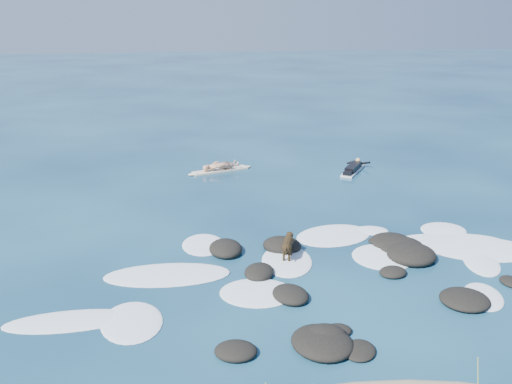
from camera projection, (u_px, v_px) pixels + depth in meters
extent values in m
plane|color=#0A2642|center=(296.00, 260.00, 17.39)|extent=(160.00, 160.00, 0.00)
cylinder|color=#7EA24E|center=(478.00, 381.00, 10.74)|extent=(0.17, 0.04, 1.07)
ellipsoid|color=black|center=(392.00, 242.00, 18.46)|extent=(1.69, 1.68, 0.39)
ellipsoid|color=black|center=(322.00, 343.00, 12.95)|extent=(1.86, 1.93, 0.41)
ellipsoid|color=black|center=(282.00, 245.00, 18.10)|extent=(1.55, 1.44, 0.51)
ellipsoid|color=black|center=(236.00, 351.00, 12.68)|extent=(1.11, 1.00, 0.31)
ellipsoid|color=black|center=(359.00, 351.00, 12.75)|extent=(1.07, 1.14, 0.19)
ellipsoid|color=black|center=(325.00, 336.00, 13.17)|extent=(1.07, 0.91, 0.45)
ellipsoid|color=black|center=(338.00, 330.00, 13.53)|extent=(0.70, 0.61, 0.21)
ellipsoid|color=black|center=(291.00, 295.00, 15.10)|extent=(1.24, 1.38, 0.36)
ellipsoid|color=black|center=(393.00, 272.00, 16.42)|extent=(1.05, 0.98, 0.27)
ellipsoid|color=black|center=(226.00, 249.00, 17.89)|extent=(1.13, 1.40, 0.46)
ellipsoid|color=black|center=(259.00, 272.00, 16.38)|extent=(1.14, 1.28, 0.37)
ellipsoid|color=black|center=(327.00, 350.00, 12.74)|extent=(0.71, 0.69, 0.25)
ellipsoid|color=black|center=(403.00, 246.00, 18.13)|extent=(1.39, 1.45, 0.39)
ellipsoid|color=black|center=(377.00, 241.00, 18.64)|extent=(0.78, 0.76, 0.20)
ellipsoid|color=black|center=(411.00, 254.00, 17.44)|extent=(2.02, 2.05, 0.53)
ellipsoid|color=black|center=(512.00, 282.00, 15.88)|extent=(0.74, 0.88, 0.21)
ellipsoid|color=black|center=(395.00, 248.00, 18.03)|extent=(1.24, 1.28, 0.32)
ellipsoid|color=black|center=(465.00, 300.00, 14.86)|extent=(1.36, 1.35, 0.35)
ellipsoid|color=white|center=(203.00, 245.00, 18.45)|extent=(1.38, 1.83, 0.12)
ellipsoid|color=white|center=(447.00, 243.00, 18.59)|extent=(4.03, 1.91, 0.12)
ellipsoid|color=white|center=(132.00, 322.00, 13.96)|extent=(1.74, 2.20, 0.12)
ellipsoid|color=white|center=(443.00, 230.00, 19.64)|extent=(1.91, 1.82, 0.12)
ellipsoid|color=white|center=(480.00, 249.00, 18.14)|extent=(3.88, 2.82, 0.12)
ellipsoid|color=white|center=(70.00, 321.00, 13.99)|extent=(3.26, 1.20, 0.12)
ellipsoid|color=white|center=(383.00, 257.00, 17.57)|extent=(2.47, 2.51, 0.12)
ellipsoid|color=white|center=(334.00, 235.00, 19.19)|extent=(3.11, 2.56, 0.12)
ellipsoid|color=white|center=(287.00, 261.00, 17.29)|extent=(1.81, 2.51, 0.12)
ellipsoid|color=white|center=(257.00, 293.00, 15.38)|extent=(2.31, 2.02, 0.12)
ellipsoid|color=white|center=(483.00, 297.00, 15.17)|extent=(1.50, 1.87, 0.12)
ellipsoid|color=white|center=(481.00, 262.00, 17.19)|extent=(1.58, 2.24, 0.12)
ellipsoid|color=white|center=(167.00, 275.00, 16.39)|extent=(3.69, 1.65, 0.12)
ellipsoid|color=white|center=(371.00, 231.00, 19.60)|extent=(1.30, 1.03, 0.12)
ellipsoid|color=white|center=(287.00, 258.00, 17.47)|extent=(1.10, 0.90, 0.12)
cube|color=beige|center=(220.00, 170.00, 26.54)|extent=(2.68, 1.43, 0.09)
ellipsoid|color=beige|center=(246.00, 167.00, 27.13)|extent=(0.60, 0.47, 0.10)
ellipsoid|color=beige|center=(194.00, 174.00, 25.96)|extent=(0.60, 0.47, 0.10)
imported|color=tan|center=(220.00, 152.00, 26.26)|extent=(0.60, 0.73, 1.72)
cube|color=white|center=(353.00, 171.00, 26.50)|extent=(1.70, 2.27, 0.09)
ellipsoid|color=white|center=(360.00, 164.00, 27.51)|extent=(0.51, 0.58, 0.09)
cube|color=black|center=(353.00, 167.00, 26.45)|extent=(1.13, 1.44, 0.23)
sphere|color=tan|center=(358.00, 160.00, 27.13)|extent=(0.34, 0.34, 0.25)
cylinder|color=black|center=(353.00, 162.00, 27.43)|extent=(0.60, 0.19, 0.27)
cylinder|color=black|center=(365.00, 163.00, 27.19)|extent=(0.41, 0.54, 0.27)
cube|color=black|center=(348.00, 173.00, 25.77)|extent=(0.62, 0.69, 0.15)
cylinder|color=black|center=(288.00, 244.00, 17.21)|extent=(0.47, 0.68, 0.30)
sphere|color=black|center=(289.00, 241.00, 17.47)|extent=(0.39, 0.39, 0.31)
sphere|color=black|center=(286.00, 248.00, 16.95)|extent=(0.36, 0.36, 0.28)
sphere|color=black|center=(290.00, 235.00, 17.60)|extent=(0.28, 0.28, 0.22)
cone|color=black|center=(290.00, 234.00, 17.73)|extent=(0.15, 0.17, 0.12)
cone|color=black|center=(288.00, 233.00, 17.58)|extent=(0.12, 0.10, 0.11)
cone|color=black|center=(291.00, 233.00, 17.55)|extent=(0.12, 0.10, 0.11)
cylinder|color=black|center=(286.00, 251.00, 17.52)|extent=(0.09, 0.09, 0.40)
cylinder|color=black|center=(291.00, 251.00, 17.50)|extent=(0.09, 0.09, 0.40)
cylinder|color=black|center=(284.00, 257.00, 17.13)|extent=(0.09, 0.09, 0.40)
cylinder|color=black|center=(289.00, 257.00, 17.10)|extent=(0.09, 0.09, 0.40)
cylinder|color=black|center=(286.00, 248.00, 16.81)|extent=(0.14, 0.29, 0.17)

